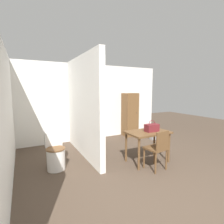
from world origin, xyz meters
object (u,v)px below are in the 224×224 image
object	(u,v)px
toilet	(55,154)
space_heater	(154,133)
handbag	(152,128)
wooden_cabinet	(130,115)
dining_table	(148,136)
wooden_chair	(158,148)

from	to	relation	value
toilet	space_heater	world-z (taller)	toilet
handbag	wooden_cabinet	xyz separation A→B (m)	(0.87, 2.23, -0.04)
dining_table	toilet	world-z (taller)	toilet
dining_table	space_heater	bearing A→B (deg)	44.10
dining_table	wooden_chair	distance (m)	0.46
wooden_cabinet	space_heater	world-z (taller)	wooden_cabinet
dining_table	wooden_chair	bearing A→B (deg)	-100.57
toilet	wooden_cabinet	bearing A→B (deg)	28.08
wooden_chair	handbag	xyz separation A→B (m)	(0.16, 0.39, 0.34)
handbag	wooden_cabinet	size ratio (longest dim) A/B	0.20
toilet	dining_table	bearing A→B (deg)	-17.94
dining_table	space_heater	distance (m)	1.99
wooden_cabinet	toilet	bearing A→B (deg)	-151.92
dining_table	space_heater	size ratio (longest dim) A/B	2.16
wooden_cabinet	space_heater	xyz separation A→B (m)	(0.46, -0.82, -0.55)
handbag	space_heater	distance (m)	2.02
dining_table	wooden_cabinet	distance (m)	2.38
dining_table	wooden_cabinet	bearing A→B (deg)	66.59
wooden_chair	handbag	distance (m)	0.54
dining_table	wooden_chair	size ratio (longest dim) A/B	1.14
toilet	space_heater	bearing A→B (deg)	12.17
toilet	space_heater	distance (m)	3.44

